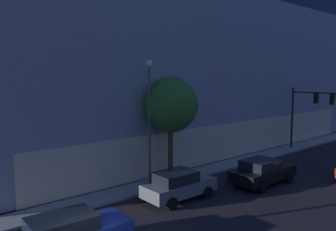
% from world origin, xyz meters
% --- Properties ---
extents(modern_building, '(39.40, 22.14, 15.98)m').
position_xyz_m(modern_building, '(16.86, 18.29, 7.92)').
color(modern_building, '#4C4C51').
rests_on(modern_building, ground).
extents(traffic_light_far_corner, '(0.49, 4.21, 5.63)m').
position_xyz_m(traffic_light_far_corner, '(23.76, 4.85, 4.15)').
color(traffic_light_far_corner, black).
rests_on(traffic_light_far_corner, sidewalk_corner).
extents(street_lamp_sidewalk, '(0.44, 0.44, 7.62)m').
position_xyz_m(street_lamp_sidewalk, '(7.00, 6.48, 4.96)').
color(street_lamp_sidewalk, '#5B5B5B').
rests_on(street_lamp_sidewalk, sidewalk_corner).
extents(sidewalk_tree, '(3.58, 3.58, 6.64)m').
position_xyz_m(sidewalk_tree, '(8.68, 6.46, 4.97)').
color(sidewalk_tree, '#52401E').
rests_on(sidewalk_tree, sidewalk_corner).
extents(car_grey, '(4.26, 2.08, 1.62)m').
position_xyz_m(car_grey, '(6.72, 3.55, 0.84)').
color(car_grey, slate).
rests_on(car_grey, ground).
extents(car_black, '(4.69, 2.23, 1.63)m').
position_xyz_m(car_black, '(12.55, 2.06, 0.84)').
color(car_black, black).
rests_on(car_black, ground).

